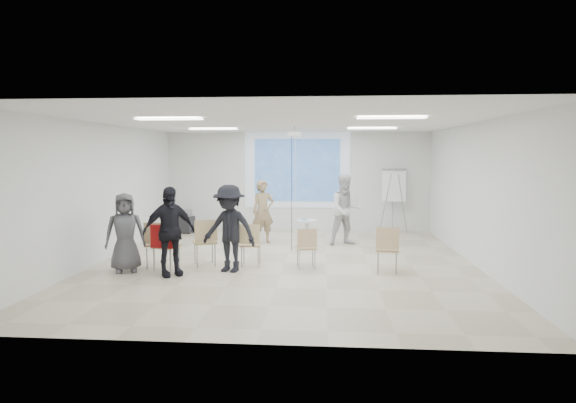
# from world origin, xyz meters

# --- Properties ---
(floor) EXTENTS (8.00, 9.00, 0.10)m
(floor) POSITION_xyz_m (0.00, 0.00, -0.05)
(floor) COLOR beige
(floor) RESTS_ON ground
(ceiling) EXTENTS (8.00, 9.00, 0.10)m
(ceiling) POSITION_xyz_m (0.00, 0.00, 3.05)
(ceiling) COLOR white
(ceiling) RESTS_ON wall_back
(wall_back) EXTENTS (8.00, 0.10, 3.00)m
(wall_back) POSITION_xyz_m (0.00, 4.55, 1.50)
(wall_back) COLOR silver
(wall_back) RESTS_ON floor
(wall_left) EXTENTS (0.10, 9.00, 3.00)m
(wall_left) POSITION_xyz_m (-4.05, 0.00, 1.50)
(wall_left) COLOR silver
(wall_left) RESTS_ON floor
(wall_right) EXTENTS (0.10, 9.00, 3.00)m
(wall_right) POSITION_xyz_m (4.05, 0.00, 1.50)
(wall_right) COLOR silver
(wall_right) RESTS_ON floor
(projection_halo) EXTENTS (3.20, 0.01, 2.30)m
(projection_halo) POSITION_xyz_m (0.00, 4.49, 1.85)
(projection_halo) COLOR silver
(projection_halo) RESTS_ON wall_back
(projection_image) EXTENTS (2.60, 0.01, 1.90)m
(projection_image) POSITION_xyz_m (0.00, 4.47, 1.85)
(projection_image) COLOR #2F5FA2
(projection_image) RESTS_ON wall_back
(pedestal_table) EXTENTS (0.58, 0.58, 0.67)m
(pedestal_table) POSITION_xyz_m (0.39, 2.07, 0.37)
(pedestal_table) COLOR white
(pedestal_table) RESTS_ON floor
(player_left) EXTENTS (0.82, 0.73, 1.88)m
(player_left) POSITION_xyz_m (-0.77, 2.27, 0.94)
(player_left) COLOR #9C8460
(player_left) RESTS_ON floor
(player_right) EXTENTS (1.15, 1.02, 2.01)m
(player_right) POSITION_xyz_m (1.39, 2.21, 1.01)
(player_right) COLOR silver
(player_right) RESTS_ON floor
(controller_left) EXTENTS (0.09, 0.12, 0.04)m
(controller_left) POSITION_xyz_m (-0.59, 2.52, 1.24)
(controller_left) COLOR silver
(controller_left) RESTS_ON player_left
(controller_right) EXTENTS (0.08, 0.14, 0.04)m
(controller_right) POSITION_xyz_m (1.21, 2.46, 1.36)
(controller_right) COLOR silver
(controller_right) RESTS_ON player_right
(chair_far_left) EXTENTS (0.48, 0.51, 0.96)m
(chair_far_left) POSITION_xyz_m (-2.57, -0.71, 0.57)
(chair_far_left) COLOR tan
(chair_far_left) RESTS_ON floor
(chair_left_mid) EXTENTS (0.54, 0.56, 0.96)m
(chair_left_mid) POSITION_xyz_m (-2.36, -0.89, 0.57)
(chair_left_mid) COLOR tan
(chair_left_mid) RESTS_ON floor
(chair_left_inner) EXTENTS (0.61, 0.63, 0.99)m
(chair_left_inner) POSITION_xyz_m (-1.64, -0.43, 0.58)
(chair_left_inner) COLOR tan
(chair_left_inner) RESTS_ON floor
(chair_center) EXTENTS (0.44, 0.47, 0.91)m
(chair_center) POSITION_xyz_m (-0.69, -0.43, 0.54)
(chair_center) COLOR tan
(chair_center) RESTS_ON floor
(chair_right_inner) EXTENTS (0.46, 0.48, 0.84)m
(chair_right_inner) POSITION_xyz_m (0.48, -0.51, 0.50)
(chair_right_inner) COLOR tan
(chair_right_inner) RESTS_ON floor
(chair_right_far) EXTENTS (0.49, 0.52, 0.93)m
(chair_right_far) POSITION_xyz_m (2.07, -0.80, 0.55)
(chair_right_far) COLOR tan
(chair_right_far) RESTS_ON floor
(red_jacket) EXTENTS (0.49, 0.20, 0.45)m
(red_jacket) POSITION_xyz_m (-2.34, -1.03, 0.72)
(red_jacket) COLOR #AA1515
(red_jacket) RESTS_ON chair_left_mid
(laptop) EXTENTS (0.43, 0.38, 0.03)m
(laptop) POSITION_xyz_m (-1.67, -0.33, 0.53)
(laptop) COLOR black
(laptop) RESTS_ON chair_left_inner
(audience_left) EXTENTS (1.33, 1.24, 1.98)m
(audience_left) POSITION_xyz_m (-2.13, -1.27, 0.99)
(audience_left) COLOR black
(audience_left) RESTS_ON floor
(audience_mid) EXTENTS (1.42, 1.03, 1.97)m
(audience_mid) POSITION_xyz_m (-1.04, -0.86, 0.98)
(audience_mid) COLOR black
(audience_mid) RESTS_ON floor
(audience_outer) EXTENTS (1.01, 0.86, 1.76)m
(audience_outer) POSITION_xyz_m (-3.10, -1.02, 0.88)
(audience_outer) COLOR #525256
(audience_outer) RESTS_ON floor
(flipchart_easel) EXTENTS (0.83, 0.62, 1.91)m
(flipchart_easel) POSITION_xyz_m (2.88, 4.17, 1.41)
(flipchart_easel) COLOR #93969B
(flipchart_easel) RESTS_ON floor
(av_cart) EXTENTS (0.54, 0.46, 0.70)m
(av_cart) POSITION_xyz_m (-3.29, 3.73, 0.32)
(av_cart) COLOR black
(av_cart) RESTS_ON floor
(ceiling_projector) EXTENTS (0.30, 0.25, 3.00)m
(ceiling_projector) POSITION_xyz_m (0.10, 1.49, 2.69)
(ceiling_projector) COLOR white
(ceiling_projector) RESTS_ON ceiling
(fluor_panel_nw) EXTENTS (1.20, 0.30, 0.02)m
(fluor_panel_nw) POSITION_xyz_m (-2.00, 2.00, 2.97)
(fluor_panel_nw) COLOR white
(fluor_panel_nw) RESTS_ON ceiling
(fluor_panel_ne) EXTENTS (1.20, 0.30, 0.02)m
(fluor_panel_ne) POSITION_xyz_m (2.00, 2.00, 2.97)
(fluor_panel_ne) COLOR white
(fluor_panel_ne) RESTS_ON ceiling
(fluor_panel_sw) EXTENTS (1.20, 0.30, 0.02)m
(fluor_panel_sw) POSITION_xyz_m (-2.00, -1.50, 2.97)
(fluor_panel_sw) COLOR white
(fluor_panel_sw) RESTS_ON ceiling
(fluor_panel_se) EXTENTS (1.20, 0.30, 0.02)m
(fluor_panel_se) POSITION_xyz_m (2.00, -1.50, 2.97)
(fluor_panel_se) COLOR white
(fluor_panel_se) RESTS_ON ceiling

